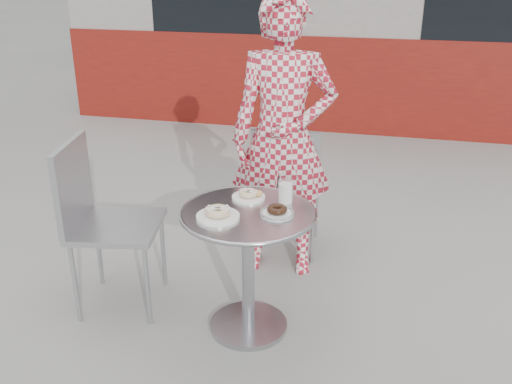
% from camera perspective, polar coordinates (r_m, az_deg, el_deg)
% --- Properties ---
extents(ground, '(60.00, 60.00, 0.00)m').
position_cam_1_polar(ground, '(3.01, -0.05, -13.78)').
color(ground, gray).
rests_on(ground, ground).
extents(bistro_table, '(0.66, 0.66, 0.67)m').
position_cam_1_polar(bistro_table, '(2.77, -0.80, -4.98)').
color(bistro_table, '#B8B8BD').
rests_on(bistro_table, ground).
extents(chair_far, '(0.43, 0.43, 0.85)m').
position_cam_1_polar(chair_far, '(3.66, 3.18, -1.98)').
color(chair_far, '#A5A8AD').
rests_on(chair_far, ground).
extents(chair_left, '(0.51, 0.51, 0.92)m').
position_cam_1_polar(chair_left, '(3.17, -13.65, -6.32)').
color(chair_left, '#A5A8AD').
rests_on(chair_left, ground).
extents(seated_person, '(0.63, 0.44, 1.63)m').
position_cam_1_polar(seated_person, '(3.26, 2.72, 5.35)').
color(seated_person, maroon).
rests_on(seated_person, ground).
extents(plate_far, '(0.17, 0.17, 0.04)m').
position_cam_1_polar(plate_far, '(2.84, -0.69, -0.29)').
color(plate_far, white).
rests_on(plate_far, bistro_table).
extents(plate_near, '(0.20, 0.20, 0.05)m').
position_cam_1_polar(plate_near, '(2.64, -3.84, -2.18)').
color(plate_near, white).
rests_on(plate_near, bistro_table).
extents(plate_checker, '(0.16, 0.16, 0.04)m').
position_cam_1_polar(plate_checker, '(2.67, 2.12, -2.00)').
color(plate_checker, white).
rests_on(plate_checker, bistro_table).
extents(milk_cup, '(0.07, 0.07, 0.12)m').
position_cam_1_polar(milk_cup, '(2.78, 2.97, 0.00)').
color(milk_cup, white).
rests_on(milk_cup, bistro_table).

